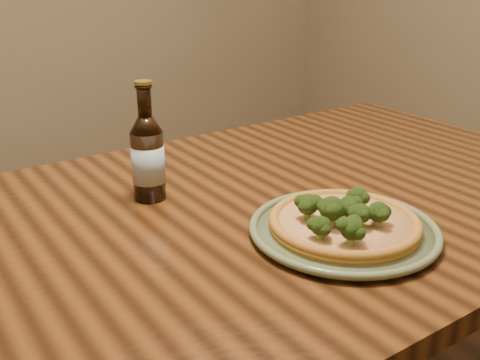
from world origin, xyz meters
TOP-DOWN VIEW (x-y plane):
  - table at (0.00, 0.10)m, footprint 1.60×0.90m
  - plate at (0.07, -0.09)m, footprint 0.32×0.32m
  - pizza at (0.07, -0.09)m, footprint 0.26×0.26m
  - beer_bottle at (-0.13, 0.24)m, footprint 0.06×0.06m

SIDE VIEW (x-z plane):
  - table at x=0.00m, z-range 0.28..1.03m
  - plate at x=0.07m, z-range 0.75..0.77m
  - pizza at x=0.07m, z-range 0.74..0.81m
  - beer_bottle at x=-0.13m, z-range 0.72..0.95m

